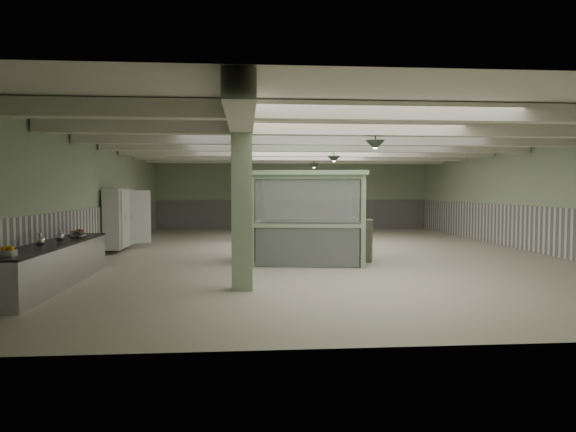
{
  "coord_description": "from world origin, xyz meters",
  "views": [
    {
      "loc": [
        -2.41,
        -16.45,
        2.06
      ],
      "look_at": [
        -1.24,
        -2.04,
        1.3
      ],
      "focal_mm": 32.0,
      "sensor_mm": 36.0,
      "label": 1
    }
  ],
  "objects": [
    {
      "name": "pitcher_far",
      "position": [
        -6.5,
        -4.84,
        1.03
      ],
      "size": [
        0.21,
        0.23,
        0.25
      ],
      "primitive_type": null,
      "rotation": [
        0.0,
        0.0,
        -0.25
      ],
      "color": "silver",
      "rests_on": "prep_counter"
    },
    {
      "name": "orange_bowl",
      "position": [
        -6.48,
        -7.33,
        0.95
      ],
      "size": [
        0.34,
        0.34,
        0.1
      ],
      "primitive_type": "cylinder",
      "rotation": [
        0.0,
        0.0,
        0.25
      ],
      "color": "#B2B2B7",
      "rests_on": "prep_counter"
    },
    {
      "name": "column_c",
      "position": [
        -2.5,
        4.0,
        1.8
      ],
      "size": [
        0.42,
        0.42,
        3.6
      ],
      "primitive_type": "cube",
      "color": "#96AD8B",
      "rests_on": "floor"
    },
    {
      "name": "walkin_cooler",
      "position": [
        -6.62,
        1.0,
        0.97
      ],
      "size": [
        1.04,
        2.11,
        1.94
      ],
      "color": "silver",
      "rests_on": "floor"
    },
    {
      "name": "wainscot_left",
      "position": [
        -6.97,
        0.0,
        0.75
      ],
      "size": [
        0.05,
        19.9,
        1.5
      ],
      "primitive_type": "cube",
      "color": "silver",
      "rests_on": "floor"
    },
    {
      "name": "wainscot_back",
      "position": [
        0.0,
        9.97,
        0.75
      ],
      "size": [
        13.9,
        0.05,
        1.5
      ],
      "primitive_type": "cube",
      "color": "silver",
      "rests_on": "floor"
    },
    {
      "name": "pendant_front",
      "position": [
        0.5,
        -5.0,
        3.05
      ],
      "size": [
        0.44,
        0.44,
        0.22
      ],
      "primitive_type": "cone",
      "rotation": [
        3.14,
        0.0,
        0.0
      ],
      "color": "#2B392C",
      "rests_on": "ceiling"
    },
    {
      "name": "veg_colander",
      "position": [
        -6.45,
        -3.84,
        0.99
      ],
      "size": [
        0.44,
        0.44,
        0.19
      ],
      "primitive_type": null,
      "rotation": [
        0.0,
        0.0,
        0.06
      ],
      "color": "#47474C",
      "rests_on": "prep_counter"
    },
    {
      "name": "wall_right",
      "position": [
        7.0,
        0.0,
        1.8
      ],
      "size": [
        0.02,
        20.0,
        3.6
      ],
      "primitive_type": "cube",
      "color": "#A1B490",
      "rests_on": "floor"
    },
    {
      "name": "column_a",
      "position": [
        -2.5,
        -6.0,
        1.8
      ],
      "size": [
        0.42,
        0.42,
        3.6
      ],
      "primitive_type": "cube",
      "color": "#96AD8B",
      "rests_on": "floor"
    },
    {
      "name": "wall_front",
      "position": [
        0.0,
        -10.0,
        1.8
      ],
      "size": [
        14.0,
        0.02,
        3.6
      ],
      "primitive_type": "cube",
      "color": "#A1B490",
      "rests_on": "floor"
    },
    {
      "name": "wall_back",
      "position": [
        0.0,
        10.0,
        1.8
      ],
      "size": [
        14.0,
        0.02,
        3.6
      ],
      "primitive_type": "cube",
      "color": "#A1B490",
      "rests_on": "floor"
    },
    {
      "name": "beam_f",
      "position": [
        0.0,
        5.0,
        3.42
      ],
      "size": [
        13.9,
        0.35,
        0.32
      ],
      "primitive_type": "cube",
      "color": "silver",
      "rests_on": "ceiling"
    },
    {
      "name": "column_d",
      "position": [
        -2.5,
        8.0,
        1.8
      ],
      "size": [
        0.42,
        0.42,
        3.6
      ],
      "primitive_type": "cube",
      "color": "#96AD8B",
      "rests_on": "floor"
    },
    {
      "name": "filing_cabinet",
      "position": [
        0.96,
        -2.15,
        0.6
      ],
      "size": [
        0.53,
        0.64,
        1.19
      ],
      "primitive_type": "cube",
      "rotation": [
        0.0,
        0.0,
        -0.3
      ],
      "color": "#5E6252",
      "rests_on": "floor"
    },
    {
      "name": "column_b",
      "position": [
        -2.5,
        -1.0,
        1.8
      ],
      "size": [
        0.42,
        0.42,
        3.6
      ],
      "primitive_type": "cube",
      "color": "#96AD8B",
      "rests_on": "floor"
    },
    {
      "name": "ceiling",
      "position": [
        0.0,
        0.0,
        3.6
      ],
      "size": [
        14.0,
        20.0,
        0.02
      ],
      "primitive_type": "cube",
      "color": "silver",
      "rests_on": "wall_back"
    },
    {
      "name": "beam_a",
      "position": [
        0.0,
        -7.5,
        3.42
      ],
      "size": [
        13.9,
        0.35,
        0.32
      ],
      "primitive_type": "cube",
      "color": "silver",
      "rests_on": "ceiling"
    },
    {
      "name": "wall_left",
      "position": [
        -7.0,
        0.0,
        1.8
      ],
      "size": [
        0.02,
        20.0,
        3.6
      ],
      "primitive_type": "cube",
      "color": "#A1B490",
      "rests_on": "floor"
    },
    {
      "name": "pendant_back",
      "position": [
        0.5,
        5.5,
        3.05
      ],
      "size": [
        0.44,
        0.44,
        0.22
      ],
      "primitive_type": "cone",
      "rotation": [
        3.14,
        0.0,
        0.0
      ],
      "color": "#2B392C",
      "rests_on": "ceiling"
    },
    {
      "name": "pendant_mid",
      "position": [
        0.5,
        0.5,
        3.05
      ],
      "size": [
        0.44,
        0.44,
        0.22
      ],
      "primitive_type": "cone",
      "rotation": [
        3.14,
        0.0,
        0.0
      ],
      "color": "#2B392C",
      "rests_on": "ceiling"
    },
    {
      "name": "beam_d",
      "position": [
        0.0,
        0.0,
        3.42
      ],
      "size": [
        13.9,
        0.35,
        0.32
      ],
      "primitive_type": "cube",
      "color": "silver",
      "rests_on": "ceiling"
    },
    {
      "name": "wainscot_right",
      "position": [
        6.97,
        0.0,
        0.75
      ],
      "size": [
        0.05,
        19.9,
        1.5
      ],
      "primitive_type": "cube",
      "color": "silver",
      "rests_on": "floor"
    },
    {
      "name": "guard_booth",
      "position": [
        -0.65,
        -1.98,
        1.73
      ],
      "size": [
        3.51,
        3.1,
        2.55
      ],
      "rotation": [
        0.0,
        0.0,
        -0.14
      ],
      "color": "#92AE8B",
      "rests_on": "floor"
    },
    {
      "name": "floor",
      "position": [
        0.0,
        0.0,
        0.0
      ],
      "size": [
        20.0,
        20.0,
        0.0
      ],
      "primitive_type": "plane",
      "color": "#BCB6A5",
      "rests_on": "ground"
    },
    {
      "name": "beam_b",
      "position": [
        0.0,
        -5.0,
        3.42
      ],
      "size": [
        13.9,
        0.35,
        0.32
      ],
      "primitive_type": "cube",
      "color": "silver",
      "rests_on": "ceiling"
    },
    {
      "name": "girder",
      "position": [
        -2.5,
        0.0,
        3.38
      ],
      "size": [
        0.45,
        19.9,
        0.4
      ],
      "primitive_type": "cube",
      "color": "silver",
      "rests_on": "ceiling"
    },
    {
      "name": "beam_e",
      "position": [
        0.0,
        2.5,
        3.42
      ],
      "size": [
        13.9,
        0.35,
        0.32
      ],
      "primitive_type": "cube",
      "color": "silver",
      "rests_on": "ceiling"
    },
    {
      "name": "prep_counter",
      "position": [
        -6.54,
        -5.3,
        0.46
      ],
      "size": [
        0.9,
        5.19,
        0.91
      ],
      "color": "silver",
      "rests_on": "floor"
    },
    {
      "name": "beam_g",
      "position": [
        0.0,
        7.5,
        3.42
      ],
      "size": [
        13.9,
        0.35,
        0.32
      ],
      "primitive_type": "cube",
      "color": "silver",
      "rests_on": "ceiling"
    },
    {
      "name": "pitcher_near",
      "position": [
        -6.53,
        -5.85,
        1.04
      ],
      "size": [
        0.26,
        0.28,
        0.28
      ],
      "primitive_type": null,
      "rotation": [
        0.0,
        0.0,
        -0.38
      ],
      "color": "silver",
      "rests_on": "prep_counter"
    },
    {
      "name": "beam_c",
      "position": [
        0.0,
        -2.5,
        3.42
      ],
      "size": [
        13.9,
        0.35,
        0.32
      ],
      "primitive_type": "cube",
      "color": "silver",
      "rests_on": "ceiling"
    }
  ]
}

